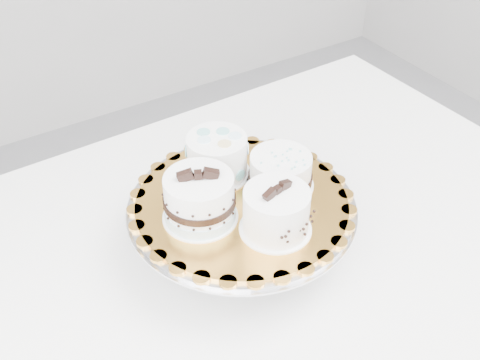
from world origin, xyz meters
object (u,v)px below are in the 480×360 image
cake_dots (217,156)px  table (245,266)px  cake_board (242,202)px  cake_swirl (276,212)px  cake_ribbon (281,172)px  cake_banded (199,200)px  cake_stand (242,218)px

cake_dots → table: bearing=-61.9°
cake_board → cake_swirl: 0.09m
table → cake_ribbon: 0.22m
table → cake_ribbon: cake_ribbon is taller
cake_dots → cake_banded: bearing=-116.6°
cake_ribbon → table: bearing=-179.2°
table → cake_swirl: size_ratio=10.89×
cake_banded → cake_dots: (0.08, 0.08, 0.00)m
cake_banded → cake_ribbon: size_ratio=1.16×
table → cake_ribbon: (0.06, -0.01, 0.21)m
cake_swirl → cake_ribbon: cake_swirl is taller
cake_swirl → cake_banded: cake_banded is taller
cake_board → table: bearing=38.6°
cake_ribbon → cake_board: bearing=-166.9°
cake_swirl → cake_banded: (-0.09, 0.09, 0.00)m
cake_dots → cake_board: bearing=-74.9°
cake_stand → cake_dots: 0.12m
cake_board → cake_dots: 0.10m
cake_board → cake_swirl: size_ratio=2.92×
cake_swirl → cake_ribbon: bearing=39.4°
cake_banded → cake_ribbon: bearing=24.6°
cake_swirl → cake_dots: cake_swirl is taller
cake_banded → cake_ribbon: (0.16, -0.00, -0.01)m
cake_banded → cake_dots: bearing=70.9°
table → cake_swirl: (-0.01, -0.10, 0.21)m
cake_ribbon → cake_banded: bearing=-167.5°
table → cake_stand: bearing=-143.0°
cake_stand → cake_swirl: size_ratio=3.18×
cake_stand → cake_board: bearing=90.0°
cake_stand → cake_dots: cake_dots is taller
cake_swirl → cake_banded: 0.12m
table → cake_board: size_ratio=3.73×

